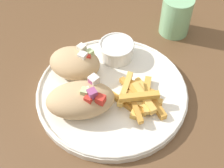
# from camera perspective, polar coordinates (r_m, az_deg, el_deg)

# --- Properties ---
(table) EXTENTS (1.43, 1.43, 0.77)m
(table) POSITION_cam_1_polar(r_m,az_deg,el_deg) (0.72, 1.44, -1.16)
(table) COLOR brown
(table) RESTS_ON ground_plane
(plate) EXTENTS (0.30, 0.30, 0.02)m
(plate) POSITION_cam_1_polar(r_m,az_deg,el_deg) (0.62, 0.00, -1.44)
(plate) COLOR white
(plate) RESTS_ON table
(pita_sandwich_near) EXTENTS (0.14, 0.10, 0.07)m
(pita_sandwich_near) POSITION_cam_1_polar(r_m,az_deg,el_deg) (0.57, -5.73, -2.82)
(pita_sandwich_near) COLOR tan
(pita_sandwich_near) RESTS_ON plate
(pita_sandwich_far) EXTENTS (0.13, 0.12, 0.06)m
(pita_sandwich_far) POSITION_cam_1_polar(r_m,az_deg,el_deg) (0.63, -6.78, 3.87)
(pita_sandwich_far) COLOR tan
(pita_sandwich_far) RESTS_ON plate
(fries_pile) EXTENTS (0.10, 0.12, 0.03)m
(fries_pile) POSITION_cam_1_polar(r_m,az_deg,el_deg) (0.60, 5.07, -2.38)
(fries_pile) COLOR #E5B251
(fries_pile) RESTS_ON plate
(sauce_ramekin) EXTENTS (0.08, 0.08, 0.04)m
(sauce_ramekin) POSITION_cam_1_polar(r_m,az_deg,el_deg) (0.67, 1.03, 6.40)
(sauce_ramekin) COLOR white
(sauce_ramekin) RESTS_ON plate
(water_glass) EXTENTS (0.07, 0.07, 0.09)m
(water_glass) POSITION_cam_1_polar(r_m,az_deg,el_deg) (0.75, 11.58, 11.89)
(water_glass) COLOR #8CCC93
(water_glass) RESTS_ON table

